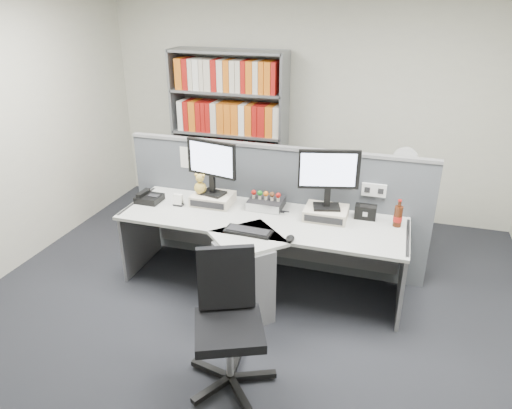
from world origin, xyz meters
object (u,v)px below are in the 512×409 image
(speaker, at_px, (366,212))
(monitor_right, at_px, (329,174))
(desk, at_px, (254,254))
(cola_bottle, at_px, (398,216))
(desktop_pc, at_px, (266,203))
(keyboard, at_px, (248,231))
(monitor_left, at_px, (211,163))
(shelving_unit, at_px, (230,136))
(desk_calendar, at_px, (178,201))
(filing_cabinet, at_px, (397,218))
(mouse, at_px, (290,239))
(desk_fan, at_px, (405,163))
(desk_phone, at_px, (149,198))
(office_chair, at_px, (228,317))

(speaker, bearing_deg, monitor_right, -163.49)
(desk, xyz_separation_m, speaker, (0.90, 0.48, 0.33))
(monitor_right, distance_m, cola_bottle, 0.70)
(desktop_pc, xyz_separation_m, keyboard, (-0.00, -0.55, -0.03))
(monitor_left, bearing_deg, speaker, 4.02)
(speaker, distance_m, cola_bottle, 0.29)
(speaker, bearing_deg, shelving_unit, 142.88)
(desk, height_order, monitor_left, monitor_left)
(desk_calendar, height_order, filing_cabinet, desk_calendar)
(mouse, bearing_deg, desk, 158.88)
(speaker, height_order, shelving_unit, shelving_unit)
(filing_cabinet, relative_size, desk_fan, 1.56)
(monitor_right, bearing_deg, desktop_pc, 173.09)
(desk_phone, relative_size, shelving_unit, 0.12)
(keyboard, xyz_separation_m, desk_calendar, (-0.82, 0.34, 0.04))
(desktop_pc, height_order, desk_calendar, desk_calendar)
(desk_phone, bearing_deg, mouse, -14.18)
(desktop_pc, distance_m, keyboard, 0.55)
(keyboard, bearing_deg, desk_phone, 163.17)
(cola_bottle, xyz_separation_m, filing_cabinet, (0.02, 0.99, -0.46))
(monitor_left, bearing_deg, desktop_pc, 7.77)
(office_chair, bearing_deg, desk_calendar, 127.95)
(desktop_pc, relative_size, desk_calendar, 2.80)
(monitor_right, height_order, cola_bottle, monitor_right)
(desk, distance_m, speaker, 1.08)
(monitor_left, height_order, mouse, monitor_left)
(mouse, relative_size, cola_bottle, 0.46)
(monitor_left, distance_m, desktop_pc, 0.64)
(desk, relative_size, monitor_left, 4.91)
(monitor_left, xyz_separation_m, keyboard, (0.52, -0.48, -0.40))
(desk_phone, bearing_deg, office_chair, -43.95)
(desk, xyz_separation_m, keyboard, (-0.02, -0.10, 0.28))
(monitor_right, bearing_deg, desk_calendar, -174.31)
(monitor_right, xyz_separation_m, office_chair, (-0.44, -1.37, -0.62))
(desktop_pc, bearing_deg, speaker, 1.89)
(monitor_left, xyz_separation_m, filing_cabinet, (1.74, 1.02, -0.79))
(keyboard, distance_m, cola_bottle, 1.31)
(desk, distance_m, shelving_unit, 2.12)
(mouse, height_order, desk_phone, desk_phone)
(desk_fan, relative_size, office_chair, 0.46)
(speaker, bearing_deg, desk_phone, -173.38)
(desk, relative_size, cola_bottle, 10.39)
(mouse, distance_m, filing_cabinet, 1.80)
(monitor_right, distance_m, keyboard, 0.86)
(desktop_pc, height_order, filing_cabinet, desktop_pc)
(desk, xyz_separation_m, shelving_unit, (-0.90, 1.85, 0.52))
(monitor_left, bearing_deg, monitor_right, 0.00)
(shelving_unit, bearing_deg, speaker, -37.12)
(speaker, bearing_deg, keyboard, -147.75)
(filing_cabinet, bearing_deg, shelving_unit, 167.93)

